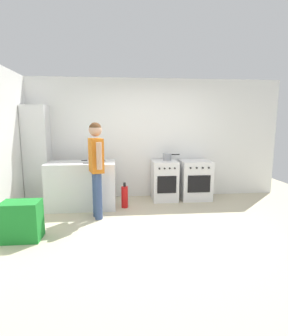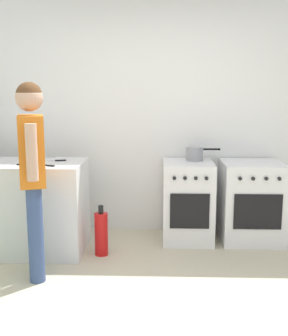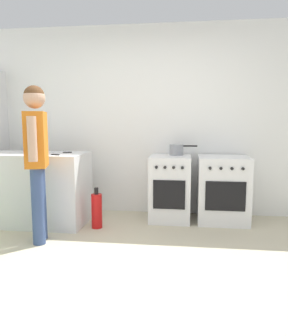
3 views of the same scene
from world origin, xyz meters
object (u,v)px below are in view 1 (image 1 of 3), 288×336
at_px(oven_right, 195,180).
at_px(person, 96,162).
at_px(knife_utility, 89,163).
at_px(larder_cabinet, 38,155).
at_px(pot, 167,157).
at_px(knife_chef, 96,163).
at_px(knife_carving, 98,161).
at_px(knife_bread, 89,160).
at_px(recycling_crate_lower, 22,230).
at_px(fire_extinguisher, 125,197).
at_px(recycling_crate_upper, 21,211).
at_px(oven_left, 164,180).

bearing_deg(oven_right, person, -153.70).
distance_m(knife_utility, larder_cabinet, 1.30).
xyz_separation_m(pot, knife_chef, (-1.48, -0.64, -0.02)).
bearing_deg(knife_carving, knife_bread, 137.32).
bearing_deg(pot, knife_utility, -157.93).
xyz_separation_m(oven_right, knife_chef, (-2.08, -0.55, 0.48)).
bearing_deg(recycling_crate_lower, fire_extinguisher, 41.94).
bearing_deg(recycling_crate_upper, knife_chef, 53.07).
height_order(pot, knife_chef, pot).
bearing_deg(oven_left, fire_extinguisher, -151.22).
distance_m(knife_utility, fire_extinguisher, 0.96).
height_order(knife_chef, person, person).
bearing_deg(oven_left, larder_cabinet, 177.79).
height_order(recycling_crate_lower, recycling_crate_upper, recycling_crate_upper).
distance_m(knife_utility, person, 0.49).
xyz_separation_m(oven_right, pot, (-0.60, 0.09, 0.50)).
relative_size(knife_carving, recycling_crate_lower, 0.63).
height_order(knife_utility, recycling_crate_upper, knife_utility).
bearing_deg(oven_right, oven_left, -180.00).
height_order(knife_chef, fire_extinguisher, knife_chef).
bearing_deg(recycling_crate_upper, oven_right, 30.84).
distance_m(oven_left, knife_utility, 1.70).
relative_size(knife_bread, recycling_crate_upper, 0.63).
xyz_separation_m(knife_carving, fire_extinguisher, (0.51, -0.17, -0.69)).
relative_size(oven_right, recycling_crate_lower, 1.63).
xyz_separation_m(person, recycling_crate_lower, (-0.99, -0.80, -0.85)).
bearing_deg(larder_cabinet, recycling_crate_upper, -81.07).
distance_m(oven_right, knife_utility, 2.33).
bearing_deg(knife_carving, knife_utility, -121.19).
distance_m(pot, recycling_crate_upper, 3.12).
xyz_separation_m(knife_carving, recycling_crate_upper, (-0.97, -1.50, -0.48)).
relative_size(oven_left, recycling_crate_upper, 1.63).
distance_m(pot, recycling_crate_lower, 3.18).
bearing_deg(oven_left, knife_bread, -174.91).
height_order(oven_right, recycling_crate_lower, oven_right).
distance_m(knife_bread, larder_cabinet, 1.11).
bearing_deg(oven_right, knife_bread, -176.44).
distance_m(oven_right, knife_bread, 2.30).
relative_size(person, fire_extinguisher, 3.31).
bearing_deg(knife_utility, person, -68.23).
xyz_separation_m(knife_chef, person, (0.05, -0.45, 0.09)).
distance_m(oven_left, pot, 0.51).
bearing_deg(knife_chef, recycling_crate_lower, -126.93).
distance_m(knife_chef, knife_utility, 0.13).
relative_size(knife_chef, recycling_crate_lower, 0.57).
xyz_separation_m(knife_chef, knife_utility, (-0.13, -0.01, 0.00)).
bearing_deg(larder_cabinet, person, -40.53).
height_order(knife_utility, larder_cabinet, larder_cabinet).
height_order(knife_utility, recycling_crate_lower, knife_utility).
bearing_deg(knife_carving, pot, 15.52).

